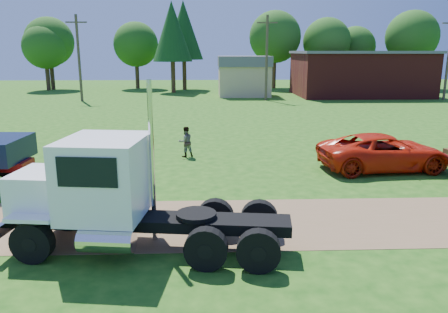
{
  "coord_description": "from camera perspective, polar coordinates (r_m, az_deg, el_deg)",
  "views": [
    {
      "loc": [
        -0.47,
        -12.93,
        5.3
      ],
      "look_at": [
        0.12,
        2.31,
        1.6
      ],
      "focal_mm": 35.0,
      "sensor_mm": 36.0,
      "label": 1
    }
  ],
  "objects": [
    {
      "name": "ground",
      "position": [
        13.98,
        -0.13,
        -8.64
      ],
      "size": [
        140.0,
        140.0,
        0.0
      ],
      "primitive_type": "plane",
      "color": "#18480F",
      "rests_on": "ground"
    },
    {
      "name": "dirt_track",
      "position": [
        13.98,
        -0.13,
        -8.62
      ],
      "size": [
        120.0,
        4.2,
        0.01
      ],
      "primitive_type": "cube",
      "color": "brown",
      "rests_on": "ground"
    },
    {
      "name": "white_semi_tractor",
      "position": [
        12.18,
        -14.74,
        -4.71
      ],
      "size": [
        7.71,
        3.37,
        4.57
      ],
      "rotation": [
        0.0,
        0.0,
        -0.13
      ],
      "color": "black",
      "rests_on": "ground"
    },
    {
      "name": "orange_pickup",
      "position": [
        21.15,
        20.19,
        0.56
      ],
      "size": [
        6.12,
        3.24,
        1.64
      ],
      "primitive_type": "imported",
      "rotation": [
        0.0,
        0.0,
        1.66
      ],
      "color": "red",
      "rests_on": "ground"
    },
    {
      "name": "spectator_b",
      "position": [
        22.36,
        -5.03,
        1.92
      ],
      "size": [
        0.93,
        0.84,
        1.56
      ],
      "primitive_type": "imported",
      "rotation": [
        0.0,
        0.0,
        3.54
      ],
      "color": "#999999",
      "rests_on": "ground"
    },
    {
      "name": "brick_building",
      "position": [
        56.12,
        17.27,
        10.34
      ],
      "size": [
        15.4,
        10.4,
        5.3
      ],
      "color": "maroon",
      "rests_on": "ground"
    },
    {
      "name": "tan_shed",
      "position": [
        53.2,
        2.63,
        10.52
      ],
      "size": [
        6.2,
        5.4,
        4.7
      ],
      "color": "tan",
      "rests_on": "ground"
    },
    {
      "name": "utility_poles",
      "position": [
        48.37,
        5.59,
        12.88
      ],
      "size": [
        42.2,
        0.28,
        9.0
      ],
      "color": "#4C3D2B",
      "rests_on": "ground"
    },
    {
      "name": "tree_row",
      "position": [
        63.08,
        1.61,
        15.01
      ],
      "size": [
        57.74,
        13.59,
        11.94
      ],
      "color": "#3C2718",
      "rests_on": "ground"
    }
  ]
}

